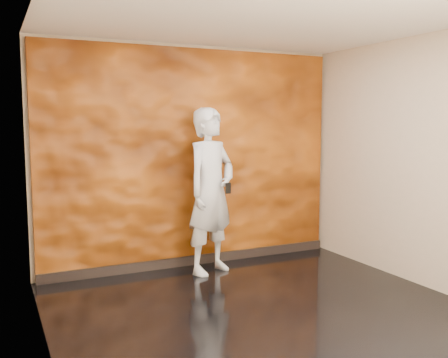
# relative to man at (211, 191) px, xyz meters

# --- Properties ---
(room) EXTENTS (4.02, 4.02, 2.81)m
(room) POSITION_rel_man_xyz_m (-0.06, -1.55, 0.39)
(room) COLOR black
(room) RESTS_ON ground
(feature_wall) EXTENTS (3.90, 0.06, 2.75)m
(feature_wall) POSITION_rel_man_xyz_m (-0.06, 0.41, 0.37)
(feature_wall) COLOR #C66315
(feature_wall) RESTS_ON ground
(baseboard) EXTENTS (3.90, 0.04, 0.12)m
(baseboard) POSITION_rel_man_xyz_m (-0.06, 0.37, -0.95)
(baseboard) COLOR black
(baseboard) RESTS_ON ground
(man) EXTENTS (0.87, 0.74, 2.01)m
(man) POSITION_rel_man_xyz_m (0.00, 0.00, 0.00)
(man) COLOR #9CA2AA
(man) RESTS_ON ground
(phone) EXTENTS (0.07, 0.02, 0.13)m
(phone) POSITION_rel_man_xyz_m (0.10, -0.27, 0.06)
(phone) COLOR black
(phone) RESTS_ON man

